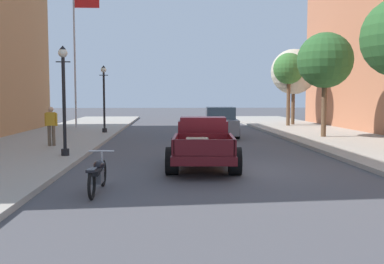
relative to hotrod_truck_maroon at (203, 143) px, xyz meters
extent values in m
plane|color=#47474C|center=(0.38, -0.45, -0.75)|extent=(140.00, 140.00, 0.00)
cube|color=#510F14|center=(-0.01, -0.24, -0.21)|extent=(2.08, 5.01, 0.24)
cube|color=#510F14|center=(0.01, 0.11, 0.31)|extent=(1.63, 1.20, 0.80)
cube|color=#510F14|center=(0.01, 0.06, 0.77)|extent=(1.49, 1.03, 0.12)
cube|color=#3D4C5B|center=(0.05, 0.67, 0.47)|extent=(1.33, 0.13, 0.44)
cube|color=#510F14|center=(0.10, 1.40, 0.17)|extent=(1.42, 1.58, 0.52)
cube|color=silver|center=(0.15, 2.20, 0.15)|extent=(0.69, 0.14, 0.47)
cube|color=#510F14|center=(-0.11, -1.64, -0.07)|extent=(1.83, 2.21, 0.04)
cube|color=#510F14|center=(-0.91, -1.59, 0.15)|extent=(0.22, 2.10, 0.44)
cube|color=#510F14|center=(0.70, -1.69, 0.15)|extent=(0.22, 2.10, 0.44)
cube|color=#510F14|center=(-0.17, -2.65, 0.15)|extent=(1.62, 0.19, 0.44)
cube|color=#510F14|center=(-0.04, -0.63, 0.15)|extent=(1.62, 0.19, 0.44)
cylinder|color=black|center=(-0.82, 1.16, -0.35)|extent=(0.41, 0.82, 0.80)
cylinder|color=silver|center=(-1.01, 1.17, -0.35)|extent=(0.06, 0.66, 0.66)
cylinder|color=silver|center=(-1.01, 1.17, -0.35)|extent=(0.04, 0.24, 0.24)
cylinder|color=black|center=(0.97, 1.04, -0.35)|extent=(0.41, 0.82, 0.80)
cylinder|color=silver|center=(1.16, 1.03, -0.35)|extent=(0.06, 0.66, 0.66)
cylinder|color=silver|center=(1.17, 1.03, -0.35)|extent=(0.04, 0.24, 0.24)
cylinder|color=black|center=(-1.00, -1.53, -0.35)|extent=(0.41, 0.82, 0.80)
cylinder|color=silver|center=(-1.18, -1.52, -0.35)|extent=(0.06, 0.66, 0.66)
cylinder|color=silver|center=(-1.19, -1.52, -0.35)|extent=(0.04, 0.24, 0.24)
cylinder|color=black|center=(0.79, -1.65, -0.35)|extent=(0.41, 0.82, 0.80)
cylinder|color=silver|center=(0.98, -1.66, -0.35)|extent=(0.06, 0.66, 0.66)
cylinder|color=silver|center=(0.99, -1.66, -0.35)|extent=(0.04, 0.24, 0.24)
cube|color=gray|center=(-0.31, -1.98, 0.15)|extent=(0.63, 0.48, 0.40)
cube|color=#3D2D1E|center=(-0.31, -1.98, 0.15)|extent=(0.62, 0.09, 0.42)
cube|color=brown|center=(0.13, -1.36, 0.09)|extent=(0.46, 0.34, 0.28)
torus|color=black|center=(-2.74, -3.07, -0.42)|extent=(0.08, 0.67, 0.67)
torus|color=black|center=(-2.77, -4.52, -0.42)|extent=(0.08, 0.67, 0.67)
cube|color=#4C4C51|center=(-2.75, -3.84, -0.37)|extent=(0.25, 0.44, 0.28)
ellipsoid|color=black|center=(-2.75, -3.59, -0.14)|extent=(0.27, 0.53, 0.24)
cube|color=black|center=(-2.76, -4.09, -0.22)|extent=(0.23, 0.56, 0.10)
cylinder|color=silver|center=(-2.74, -3.13, -0.12)|extent=(0.06, 0.25, 0.58)
cylinder|color=silver|center=(-2.74, -3.25, 0.16)|extent=(0.62, 0.05, 0.04)
cube|color=black|center=(-2.77, -4.52, -0.10)|extent=(0.19, 0.40, 0.06)
cube|color=slate|center=(1.74, 10.18, -0.14)|extent=(1.94, 4.38, 0.80)
cube|color=#384C5B|center=(1.73, 10.03, 0.58)|extent=(1.62, 2.08, 0.64)
cylinder|color=black|center=(0.98, 11.51, -0.42)|extent=(0.25, 0.67, 0.66)
cylinder|color=black|center=(2.63, 11.43, -0.42)|extent=(0.25, 0.67, 0.66)
cylinder|color=black|center=(0.85, 8.93, -0.42)|extent=(0.25, 0.67, 0.66)
cylinder|color=black|center=(2.50, 8.85, -0.42)|extent=(0.25, 0.67, 0.66)
cylinder|color=brown|center=(-6.14, 4.78, -0.17)|extent=(0.14, 0.14, 0.86)
cylinder|color=brown|center=(-5.96, 4.78, -0.17)|extent=(0.14, 0.14, 0.86)
cube|color=gold|center=(-6.05, 4.78, 0.54)|extent=(0.36, 0.22, 0.56)
cylinder|color=gold|center=(-6.27, 4.78, 0.51)|extent=(0.09, 0.09, 0.54)
cylinder|color=gold|center=(-5.83, 4.78, 0.51)|extent=(0.09, 0.09, 0.54)
sphere|color=tan|center=(-6.05, 4.78, 0.94)|extent=(0.22, 0.22, 0.22)
cylinder|color=black|center=(-4.76, 1.66, -0.48)|extent=(0.28, 0.28, 0.24)
cylinder|color=black|center=(-4.76, 1.66, 1.24)|extent=(0.12, 0.12, 3.20)
cylinder|color=black|center=(-4.76, 1.66, 2.69)|extent=(0.50, 0.04, 0.04)
sphere|color=silver|center=(-4.76, 1.66, 3.00)|extent=(0.32, 0.32, 0.32)
cone|color=black|center=(-4.76, 1.66, 3.18)|extent=(0.24, 0.24, 0.14)
cylinder|color=black|center=(-4.81, 11.65, -0.48)|extent=(0.28, 0.28, 0.24)
cylinder|color=black|center=(-4.81, 11.65, 1.24)|extent=(0.12, 0.12, 3.20)
cylinder|color=black|center=(-4.81, 11.65, 2.69)|extent=(0.50, 0.04, 0.04)
sphere|color=silver|center=(-4.81, 11.65, 3.00)|extent=(0.32, 0.32, 0.32)
cone|color=black|center=(-4.81, 11.65, 3.18)|extent=(0.24, 0.24, 0.14)
cylinder|color=#B2B2B7|center=(-7.27, 15.69, 3.90)|extent=(0.12, 0.12, 9.00)
cube|color=red|center=(-6.41, 15.69, 7.75)|extent=(1.60, 0.03, 1.00)
cylinder|color=brown|center=(6.91, 8.34, 0.83)|extent=(0.26, 0.26, 2.86)
sphere|color=#285628|center=(6.91, 8.34, 3.32)|extent=(2.84, 2.84, 2.84)
cylinder|color=brown|center=(7.41, 17.00, 1.00)|extent=(0.26, 0.26, 3.21)
sphere|color=#33662D|center=(7.41, 17.00, 3.43)|extent=(2.21, 2.21, 2.21)
cylinder|color=brown|center=(8.08, 18.16, 0.71)|extent=(0.26, 0.26, 2.64)
sphere|color=#ADA893|center=(8.08, 18.16, 3.27)|extent=(3.31, 3.31, 3.31)
camera|label=1|loc=(-1.09, -14.07, 1.50)|focal=41.34mm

